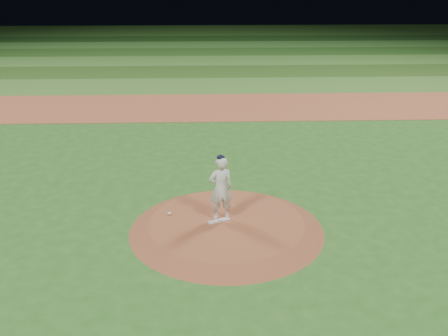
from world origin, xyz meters
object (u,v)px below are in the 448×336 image
Objects in this scene: pitchers_mound at (227,226)px; pitching_rubber at (219,221)px; pitcher_on_mound at (221,188)px; rosin_bag at (169,213)px.

pitching_rubber is (-0.22, 0.04, 0.14)m from pitchers_mound.
pitching_rubber is 0.95m from pitcher_on_mound.
pitching_rubber is at bearing 168.60° from pitchers_mound.
pitchers_mound is 1.74m from rosin_bag.
pitchers_mound is 45.31× the size of rosin_bag.
pitchers_mound is 0.26m from pitching_rubber.
pitcher_on_mound reaches higher than pitchers_mound.
pitcher_on_mound is at bearing -12.04° from rosin_bag.
pitchers_mound is at bearing -36.00° from pitching_rubber.
pitchers_mound is 1.11m from pitcher_on_mound.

